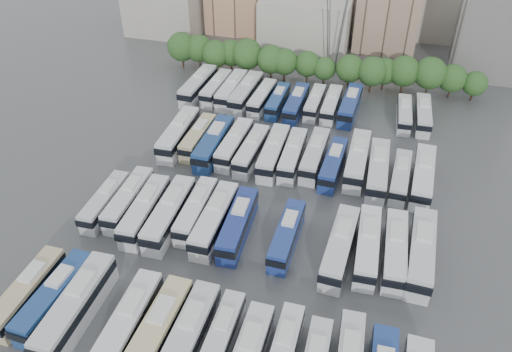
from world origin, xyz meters
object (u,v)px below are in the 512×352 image
(bus_r1_s10, at_px, (340,247))
(bus_r2_s10, at_px, (357,160))
(bus_r1_s0, at_px, (105,201))
(bus_r3_s6, at_px, (296,103))
(bus_r2_s9, at_px, (333,164))
(bus_r2_s12, at_px, (400,177))
(bus_r2_s8, at_px, (315,155))
(bus_r2_s3, at_px, (214,143))
(bus_r0_s6, at_px, (187,339))
(bus_r1_s8, at_px, (287,235))
(bus_r0_s2, at_px, (76,306))
(bus_r1_s13, at_px, (421,252))
(bus_r3_s8, at_px, (331,104))
(apartment_tower, at_px, (500,12))
(bus_r2_s5, at_px, (252,150))
(bus_r2_s11, at_px, (378,170))
(bus_r2_s13, at_px, (423,176))
(bus_r1_s11, at_px, (367,246))
(bus_r0_s1, at_px, (55,296))
(bus_r3_s1, at_px, (216,88))
(bus_r3_s2, at_px, (232,90))
(bus_r3_s13, at_px, (423,115))
(bus_r3_s12, at_px, (404,114))
(bus_r0_s5, at_px, (157,334))
(bus_r1_s4, at_px, (196,210))
(bus_r3_s0, at_px, (198,85))
(bus_r2_s1, at_px, (179,134))
(bus_r3_s5, at_px, (278,101))
(bus_r3_s4, at_px, (262,98))
(bus_r1_s2, at_px, (145,210))
(bus_r1_s3, at_px, (169,213))
(bus_r2_s4, at_px, (234,144))
(bus_r1_s6, at_px, (238,224))
(bus_r2_s7, at_px, (293,155))
(bus_r2_s2, at_px, (198,137))
(bus_r3_s7, at_px, (315,102))
(bus_r2_s6, at_px, (273,152))
(bus_r0_s4, at_px, (128,325))
(bus_r1_s5, at_px, (215,219))
(bus_r1_s1, at_px, (129,199))
(bus_r0_s0, at_px, (28,292))

(bus_r1_s10, distance_m, bus_r2_s10, 19.84)
(bus_r1_s0, distance_m, bus_r3_s6, 40.50)
(bus_r2_s9, xyz_separation_m, bus_r2_s12, (10.16, -0.48, -0.08))
(bus_r2_s8, bearing_deg, bus_r2_s3, -174.62)
(bus_r0_s6, height_order, bus_r1_s8, bus_r0_s6)
(bus_r0_s2, height_order, bus_r2_s3, bus_r0_s2)
(bus_r1_s13, distance_m, bus_r3_s8, 39.33)
(apartment_tower, relative_size, bus_r2_s5, 2.14)
(bus_r2_s11, distance_m, bus_r2_s13, 6.59)
(bus_r1_s11, xyz_separation_m, bus_r2_s11, (-0.09, 16.76, 0.11))
(bus_r0_s1, height_order, bus_r2_s12, bus_r0_s1)
(bus_r2_s9, height_order, bus_r3_s1, bus_r3_s1)
(bus_r3_s2, relative_size, bus_r3_s13, 1.09)
(bus_r2_s5, bearing_deg, bus_r3_s12, 41.87)
(bus_r0_s5, xyz_separation_m, bus_r1_s4, (-3.39, 19.96, -0.24))
(bus_r2_s8, xyz_separation_m, bus_r3_s0, (-26.58, 17.81, 0.16))
(bus_r2_s9, bearing_deg, bus_r2_s1, 179.33)
(bus_r0_s1, height_order, bus_r3_s5, bus_r0_s1)
(bus_r3_s4, relative_size, bus_r3_s13, 0.99)
(apartment_tower, bearing_deg, bus_r1_s10, -109.04)
(bus_r1_s2, relative_size, bus_r2_s3, 0.95)
(bus_r1_s3, xyz_separation_m, bus_r1_s13, (32.86, 1.68, 0.04))
(bus_r2_s10, distance_m, bus_r3_s4, 25.82)
(bus_r1_s4, xyz_separation_m, bus_r1_s11, (23.24, -0.70, 0.11))
(apartment_tower, distance_m, bus_r2_s4, 63.19)
(bus_r1_s6, distance_m, bus_r1_s13, 23.36)
(bus_r2_s1, bearing_deg, bus_r2_s7, -4.16)
(bus_r2_s2, height_order, bus_r3_s7, bus_r2_s2)
(bus_r0_s2, bearing_deg, bus_r3_s8, 68.90)
(bus_r1_s6, bearing_deg, bus_r0_s1, -135.82)
(bus_r3_s7, bearing_deg, bus_r2_s6, -98.88)
(bus_r1_s4, bearing_deg, bus_r2_s5, 77.32)
(bus_r3_s6, bearing_deg, bus_r0_s4, -96.57)
(bus_r2_s2, distance_m, bus_r2_s5, 9.88)
(bus_r1_s13, relative_size, bus_r3_s12, 1.24)
(bus_r2_s4, bearing_deg, bus_r1_s5, -78.68)
(bus_r1_s0, xyz_separation_m, bus_r2_s4, (12.99, 18.78, 0.18))
(bus_r0_s5, distance_m, bus_r3_s0, 57.91)
(bus_r1_s1, distance_m, bus_r3_s12, 51.05)
(bus_r0_s2, height_order, bus_r3_s13, bus_r0_s2)
(bus_r2_s7, bearing_deg, bus_r0_s2, -115.82)
(bus_r1_s11, distance_m, bus_r3_s13, 37.23)
(bus_r3_s12, bearing_deg, bus_r0_s2, -123.83)
(bus_r3_s0, xyz_separation_m, bus_r3_s6, (20.13, -1.66, -0.21))
(bus_r0_s0, xyz_separation_m, bus_r0_s4, (13.16, -1.17, 0.17))
(bus_r2_s1, bearing_deg, bus_r3_s13, 22.92)
(bus_r1_s11, bearing_deg, apartment_tower, 71.45)
(bus_r0_s6, bearing_deg, bus_r0_s5, -174.13)
(bus_r0_s2, bearing_deg, bus_r1_s2, 88.90)
(bus_r2_s5, xyz_separation_m, bus_r3_s0, (-16.54, 19.18, 0.22))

